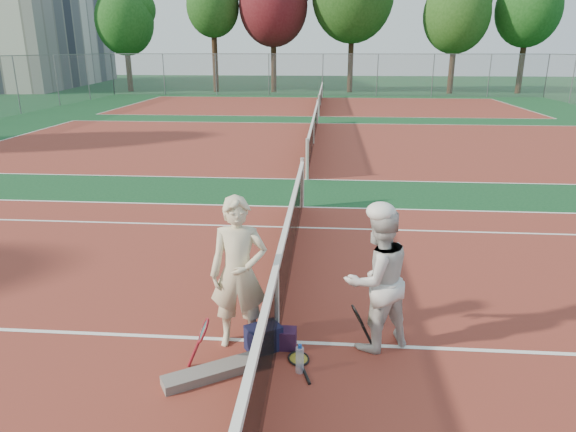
{
  "coord_description": "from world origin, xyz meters",
  "views": [
    {
      "loc": [
        0.55,
        -5.3,
        3.31
      ],
      "look_at": [
        0.0,
        1.62,
        1.05
      ],
      "focal_mm": 32.0,
      "sensor_mm": 36.0,
      "label": 1
    }
  ],
  "objects_px": {
    "player_b": "(377,280)",
    "sports_bag_navy": "(263,338)",
    "player_a": "(239,273)",
    "racket_black_held": "(357,328)",
    "water_bottle": "(300,360)",
    "apartment_block": "(24,2)",
    "racket_red": "(204,343)",
    "racket_spare": "(299,359)",
    "net_main": "(277,303)",
    "sports_bag_purple": "(284,338)"
  },
  "relations": [
    {
      "from": "player_b",
      "to": "sports_bag_navy",
      "type": "relative_size",
      "value": 4.4
    },
    {
      "from": "player_a",
      "to": "racket_black_held",
      "type": "height_order",
      "value": "player_a"
    },
    {
      "from": "water_bottle",
      "to": "sports_bag_navy",
      "type": "bearing_deg",
      "value": 137.32
    },
    {
      "from": "racket_black_held",
      "to": "sports_bag_navy",
      "type": "height_order",
      "value": "racket_black_held"
    },
    {
      "from": "apartment_block",
      "to": "racket_red",
      "type": "height_order",
      "value": "apartment_block"
    },
    {
      "from": "player_b",
      "to": "racket_spare",
      "type": "relative_size",
      "value": 2.81
    },
    {
      "from": "net_main",
      "to": "water_bottle",
      "type": "distance_m",
      "value": 0.75
    },
    {
      "from": "net_main",
      "to": "racket_spare",
      "type": "distance_m",
      "value": 0.67
    },
    {
      "from": "racket_spare",
      "to": "water_bottle",
      "type": "xyz_separation_m",
      "value": [
        0.03,
        -0.23,
        0.14
      ]
    },
    {
      "from": "racket_black_held",
      "to": "water_bottle",
      "type": "relative_size",
      "value": 1.84
    },
    {
      "from": "net_main",
      "to": "racket_black_held",
      "type": "relative_size",
      "value": 19.85
    },
    {
      "from": "racket_red",
      "to": "sports_bag_navy",
      "type": "bearing_deg",
      "value": 19.55
    },
    {
      "from": "net_main",
      "to": "player_a",
      "type": "distance_m",
      "value": 0.58
    },
    {
      "from": "net_main",
      "to": "racket_spare",
      "type": "relative_size",
      "value": 18.3
    },
    {
      "from": "racket_black_held",
      "to": "player_b",
      "type": "bearing_deg",
      "value": -170.78
    },
    {
      "from": "apartment_block",
      "to": "water_bottle",
      "type": "relative_size",
      "value": 73.33
    },
    {
      "from": "net_main",
      "to": "racket_spare",
      "type": "height_order",
      "value": "net_main"
    },
    {
      "from": "player_a",
      "to": "sports_bag_navy",
      "type": "height_order",
      "value": "player_a"
    },
    {
      "from": "player_a",
      "to": "racket_spare",
      "type": "relative_size",
      "value": 2.99
    },
    {
      "from": "apartment_block",
      "to": "player_a",
      "type": "relative_size",
      "value": 12.26
    },
    {
      "from": "racket_red",
      "to": "racket_spare",
      "type": "height_order",
      "value": "racket_red"
    },
    {
      "from": "water_bottle",
      "to": "racket_red",
      "type": "bearing_deg",
      "value": 177.63
    },
    {
      "from": "player_b",
      "to": "sports_bag_navy",
      "type": "height_order",
      "value": "player_b"
    },
    {
      "from": "apartment_block",
      "to": "sports_bag_purple",
      "type": "distance_m",
      "value": 52.81
    },
    {
      "from": "sports_bag_purple",
      "to": "water_bottle",
      "type": "height_order",
      "value": "water_bottle"
    },
    {
      "from": "player_b",
      "to": "racket_black_held",
      "type": "xyz_separation_m",
      "value": [
        -0.2,
        -0.1,
        -0.57
      ]
    },
    {
      "from": "racket_spare",
      "to": "net_main",
      "type": "bearing_deg",
      "value": 20.42
    },
    {
      "from": "net_main",
      "to": "water_bottle",
      "type": "height_order",
      "value": "net_main"
    },
    {
      "from": "racket_black_held",
      "to": "water_bottle",
      "type": "distance_m",
      "value": 0.82
    },
    {
      "from": "apartment_block",
      "to": "sports_bag_purple",
      "type": "relative_size",
      "value": 76.08
    },
    {
      "from": "net_main",
      "to": "apartment_block",
      "type": "bearing_deg",
      "value": 122.47
    },
    {
      "from": "net_main",
      "to": "apartment_block",
      "type": "distance_m",
      "value": 52.62
    },
    {
      "from": "player_a",
      "to": "racket_black_held",
      "type": "bearing_deg",
      "value": -4.65
    },
    {
      "from": "player_b",
      "to": "sports_bag_purple",
      "type": "relative_size",
      "value": 5.83
    },
    {
      "from": "apartment_block",
      "to": "water_bottle",
      "type": "bearing_deg",
      "value": -57.59
    },
    {
      "from": "player_a",
      "to": "net_main",
      "type": "bearing_deg",
      "value": 2.91
    },
    {
      "from": "net_main",
      "to": "racket_black_held",
      "type": "height_order",
      "value": "net_main"
    },
    {
      "from": "sports_bag_navy",
      "to": "racket_spare",
      "type": "bearing_deg",
      "value": -23.04
    },
    {
      "from": "racket_spare",
      "to": "sports_bag_navy",
      "type": "height_order",
      "value": "sports_bag_navy"
    },
    {
      "from": "player_b",
      "to": "water_bottle",
      "type": "height_order",
      "value": "player_b"
    },
    {
      "from": "player_a",
      "to": "water_bottle",
      "type": "relative_size",
      "value": 5.98
    },
    {
      "from": "net_main",
      "to": "sports_bag_navy",
      "type": "distance_m",
      "value": 0.42
    },
    {
      "from": "player_a",
      "to": "sports_bag_navy",
      "type": "distance_m",
      "value": 0.81
    },
    {
      "from": "racket_black_held",
      "to": "racket_spare",
      "type": "bearing_deg",
      "value": 7.08
    },
    {
      "from": "apartment_block",
      "to": "sports_bag_purple",
      "type": "height_order",
      "value": "apartment_block"
    },
    {
      "from": "racket_spare",
      "to": "sports_bag_purple",
      "type": "xyz_separation_m",
      "value": [
        -0.19,
        0.24,
        0.1
      ]
    },
    {
      "from": "player_b",
      "to": "sports_bag_navy",
      "type": "distance_m",
      "value": 1.46
    },
    {
      "from": "racket_spare",
      "to": "sports_bag_purple",
      "type": "height_order",
      "value": "sports_bag_purple"
    },
    {
      "from": "racket_spare",
      "to": "sports_bag_purple",
      "type": "distance_m",
      "value": 0.32
    },
    {
      "from": "player_a",
      "to": "sports_bag_navy",
      "type": "xyz_separation_m",
      "value": [
        0.29,
        -0.12,
        -0.75
      ]
    }
  ]
}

